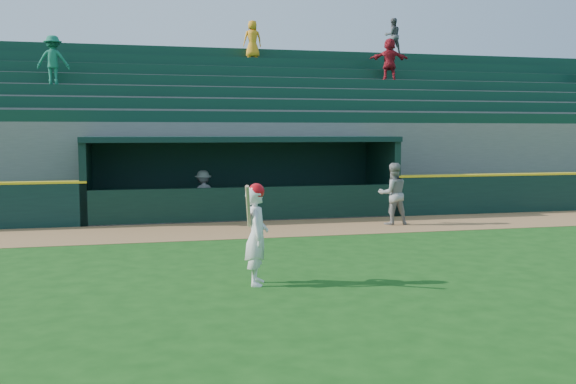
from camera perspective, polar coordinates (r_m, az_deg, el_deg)
The scene contains 7 objects.
ground at distance 12.52m, azimuth 1.72°, elevation -6.60°, with size 120.00×120.00×0.00m, color #164611.
warning_track at distance 17.22m, azimuth -2.56°, elevation -3.30°, with size 40.00×3.00×0.01m, color olive.
dugout_player_front at distance 18.19m, azimuth 9.30°, elevation -0.16°, with size 0.85×0.66×1.74m, color gray.
dugout_player_inside at distance 19.65m, azimuth -7.54°, elevation -0.18°, with size 0.92×0.53×1.43m, color gray.
dugout at distance 20.12m, azimuth -4.26°, elevation 1.81°, with size 9.40×2.80×2.46m.
stands at distance 24.60m, azimuth -6.00°, elevation 4.85°, with size 34.50×6.25×7.49m.
batter_at_plate at distance 10.89m, azimuth -2.81°, elevation -3.73°, with size 0.54×0.82×1.75m.
Camera 1 is at (-3.22, -11.82, 2.59)m, focal length 40.00 mm.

